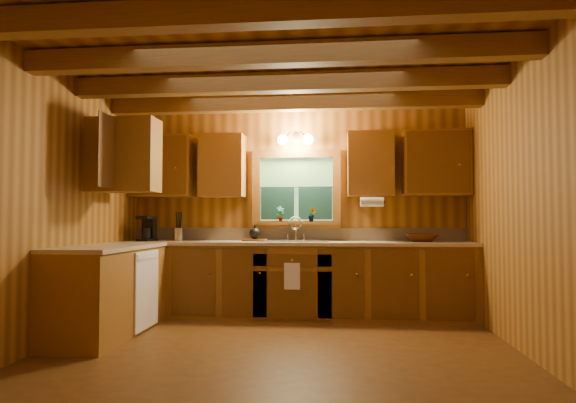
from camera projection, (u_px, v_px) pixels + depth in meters
The scene contains 20 objects.
room at pixel (279, 204), 4.28m from camera, with size 4.20×4.20×4.20m.
ceiling_beams at pixel (279, 70), 4.33m from camera, with size 4.20×2.54×0.18m.
base_cabinets at pixel (249, 283), 5.57m from camera, with size 4.20×2.22×0.86m.
countertop at pixel (251, 244), 5.60m from camera, with size 4.20×2.24×0.04m.
backsplash at pixel (296, 234), 6.14m from camera, with size 4.20×0.02×0.16m, color tan.
dishwasher_panel at pixel (147, 290), 5.07m from camera, with size 0.02×0.60×0.80m, color white.
upper_cabinets at pixel (246, 163), 5.78m from camera, with size 4.19×1.77×0.78m.
window at pixel (296, 191), 6.15m from camera, with size 1.12×0.08×1.00m.
window_sill at pixel (296, 223), 6.09m from camera, with size 1.06×0.14×0.04m, color brown.
wall_sconce at pixel (295, 139), 6.05m from camera, with size 0.45×0.21×0.17m.
paper_towel_roll at pixel (372, 202), 5.72m from camera, with size 0.11×0.11×0.27m, color white.
dish_towel at pixel (292, 276), 5.51m from camera, with size 0.18×0.01×0.30m, color white.
sink at pixel (295, 245), 5.86m from camera, with size 0.82×0.48×0.43m.
coffee_maker at pixel (148, 229), 5.99m from camera, with size 0.17×0.22×0.31m.
utensil_crock at pixel (178, 234), 6.06m from camera, with size 0.13×0.13×0.36m.
cutting_board at pixel (255, 240), 5.95m from camera, with size 0.28×0.20×0.03m, color #5B3713.
teakettle at pixel (255, 233), 5.96m from camera, with size 0.14×0.14×0.17m.
wicker_basket at pixel (422, 238), 5.75m from camera, with size 0.40×0.40×0.10m, color #48230C.
potted_plant_left at pixel (280, 214), 6.09m from camera, with size 0.10×0.07×0.20m, color #5B3713.
potted_plant_right at pixel (312, 215), 6.03m from camera, with size 0.10×0.08×0.17m, color #5B3713.
Camera 1 is at (0.50, -4.25, 1.14)m, focal length 30.34 mm.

